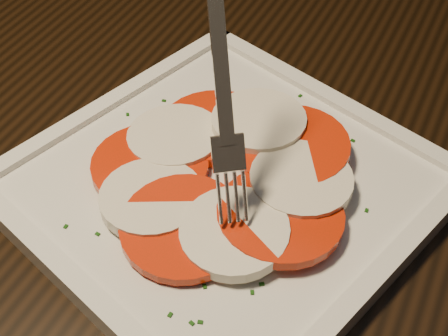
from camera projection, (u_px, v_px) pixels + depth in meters
name	position (u px, v px, depth m)	size (l,w,h in m)	color
table	(179.00, 236.00, 0.59)	(1.28, 0.93, 0.75)	black
plate	(224.00, 188.00, 0.49)	(0.29, 0.29, 0.01)	silver
caprese_salad	(224.00, 173.00, 0.48)	(0.22, 0.25, 0.03)	red
fork	(218.00, 63.00, 0.41)	(0.04, 0.10, 0.18)	white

